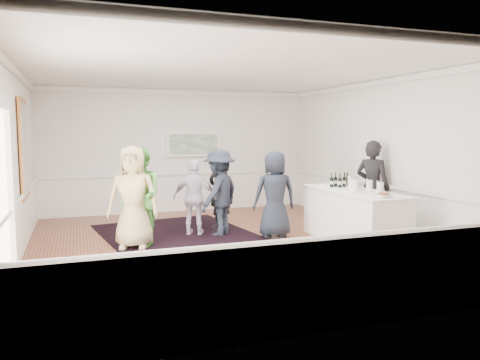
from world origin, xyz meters
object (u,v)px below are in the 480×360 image
object	(u,v)px
bartender	(372,187)
guest_dark_b	(220,189)
guest_dark_a	(219,193)
guest_navy	(275,194)
serving_table	(354,216)
guest_green	(140,197)
guest_lilac	(195,198)
guest_tan	(133,197)
ice_bucket	(351,183)
nut_bowl	(384,195)

from	to	relation	value
bartender	guest_dark_b	distance (m)	3.23
guest_dark_a	guest_navy	xyz separation A→B (m)	(1.00, -0.51, -0.01)
guest_dark_a	serving_table	bearing A→B (deg)	104.17
guest_dark_a	guest_dark_b	bearing A→B (deg)	-150.67
guest_green	guest_lilac	distance (m)	1.31
bartender	guest_tan	size ratio (longest dim) A/B	1.04
guest_green	guest_dark_b	xyz separation A→B (m)	(1.88, 1.11, -0.07)
guest_lilac	guest_dark_a	distance (m)	0.51
ice_bucket	guest_dark_b	bearing A→B (deg)	136.54
guest_green	ice_bucket	xyz separation A→B (m)	(3.95, -0.86, 0.20)
guest_lilac	guest_navy	size ratio (longest dim) A/B	0.89
guest_lilac	guest_navy	xyz separation A→B (m)	(1.47, -0.69, 0.10)
ice_bucket	guest_navy	bearing A→B (deg)	150.82
bartender	guest_navy	xyz separation A→B (m)	(-2.02, 0.39, -0.10)
bartender	guest_lilac	bearing A→B (deg)	41.88
guest_lilac	ice_bucket	distance (m)	3.14
guest_dark_a	bartender	bearing A→B (deg)	120.61
serving_table	guest_tan	xyz separation A→B (m)	(-4.02, 0.95, 0.43)
bartender	guest_lilac	distance (m)	3.66
guest_green	ice_bucket	size ratio (longest dim) A/B	7.07
serving_table	guest_tan	bearing A→B (deg)	166.64
guest_navy	ice_bucket	size ratio (longest dim) A/B	6.68
guest_dark_b	guest_green	bearing A→B (deg)	0.30
serving_table	guest_dark_b	world-z (taller)	guest_dark_b
guest_navy	ice_bucket	xyz separation A→B (m)	(1.30, -0.73, 0.25)
guest_tan	guest_navy	bearing A→B (deg)	16.79
serving_table	bartender	xyz separation A→B (m)	(0.79, 0.55, 0.46)
guest_lilac	nut_bowl	world-z (taller)	guest_lilac
guest_dark_a	guest_navy	world-z (taller)	guest_dark_a
guest_green	guest_navy	bearing A→B (deg)	70.92
ice_bucket	nut_bowl	distance (m)	1.20
guest_navy	ice_bucket	bearing A→B (deg)	159.04
guest_tan	guest_dark_a	distance (m)	1.85
guest_dark_a	guest_dark_b	distance (m)	0.76
guest_tan	guest_dark_b	xyz separation A→B (m)	(2.02, 1.22, -0.08)
guest_tan	guest_navy	xyz separation A→B (m)	(2.78, -0.01, -0.06)
guest_dark_a	guest_tan	bearing A→B (deg)	-27.22
guest_navy	guest_tan	bearing A→B (deg)	7.98
bartender	nut_bowl	bearing A→B (deg)	120.10
nut_bowl	ice_bucket	bearing A→B (deg)	84.08
bartender	guest_dark_a	bearing A→B (deg)	42.46
bartender	guest_tan	bearing A→B (deg)	54.24
guest_dark_b	ice_bucket	world-z (taller)	guest_dark_b
bartender	guest_tan	xyz separation A→B (m)	(-4.81, 0.40, -0.04)
bartender	guest_tan	distance (m)	4.82
guest_green	serving_table	bearing A→B (deg)	58.27
guest_green	guest_dark_a	world-z (taller)	guest_green
guest_navy	guest_dark_a	bearing A→B (deg)	-18.73
guest_green	guest_navy	size ratio (longest dim) A/B	1.06
guest_green	ice_bucket	distance (m)	4.05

